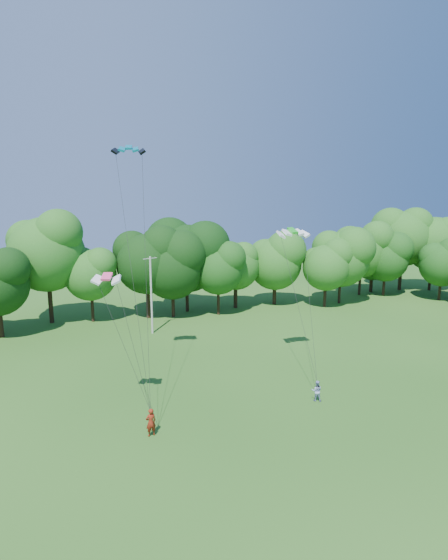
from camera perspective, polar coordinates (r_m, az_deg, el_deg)
name	(u,v)px	position (r m, az deg, el deg)	size (l,w,h in m)	color
ground	(313,495)	(25.77, 11.60, -25.79)	(160.00, 160.00, 0.00)	#235216
utility_pole	(151,294)	(49.37, -9.48, -1.88)	(1.65, 0.76, 8.79)	#B7B7AD
kite_flyer_left	(151,422)	(30.02, -9.54, -17.85)	(0.69, 0.45, 1.89)	maroon
kite_flyer_right	(317,391)	(34.81, 12.01, -13.97)	(0.78, 0.61, 1.61)	#98A6D3
kite_teal	(129,147)	(35.13, -12.35, 16.57)	(2.62, 1.60, 0.47)	#046C88
kite_green	(293,231)	(38.24, 8.95, 6.40)	(2.78, 1.40, 0.50)	green
kite_pink	(107,277)	(29.73, -15.07, 0.44)	(2.05, 1.51, 0.45)	#FF467E
tree_back_center	(186,245)	(57.65, -4.95, 4.59)	(9.89, 9.89, 14.39)	black
tree_back_east	(373,256)	(73.90, 18.87, 2.98)	(6.44, 6.44, 9.37)	black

